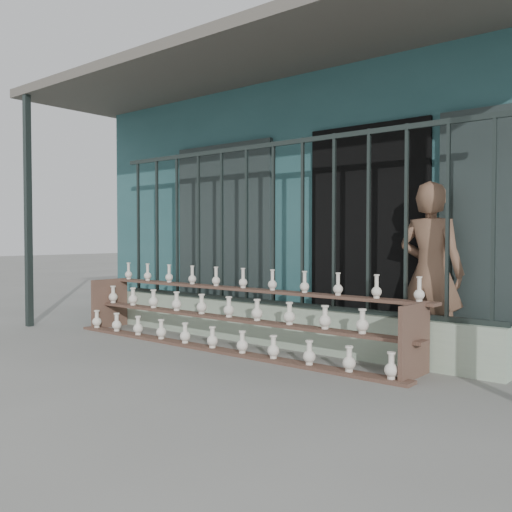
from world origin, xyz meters
The scene contains 6 objects.
ground centered at (0.00, 0.00, 0.00)m, with size 60.00×60.00×0.00m, color slate.
workshop_building centered at (0.00, 4.23, 1.62)m, with size 7.40×6.60×3.21m.
parapet_wall centered at (0.00, 1.30, 0.23)m, with size 5.00×0.20×0.45m, color #A4B99E.
security_fence centered at (0.00, 1.30, 1.35)m, with size 5.00×0.04×1.80m.
shelf_rack centered at (-0.31, 0.89, 0.36)m, with size 4.50×0.68×0.85m.
elderly_woman centered at (1.70, 1.58, 0.86)m, with size 0.63×0.41×1.73m, color brown.
Camera 1 is at (3.89, -3.66, 1.21)m, focal length 40.00 mm.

